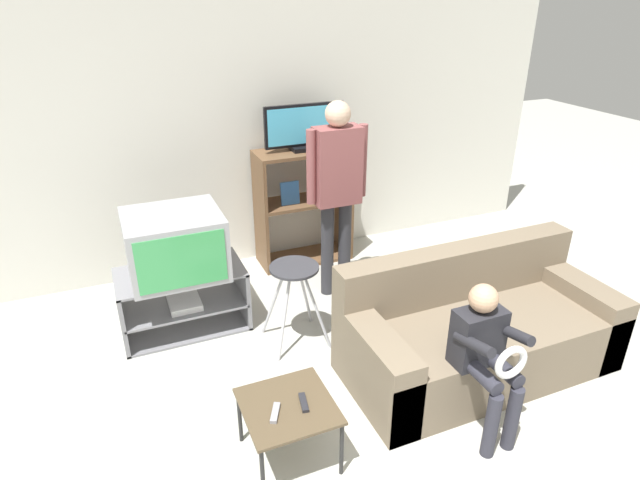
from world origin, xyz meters
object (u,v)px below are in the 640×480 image
snack_table (288,410)px  person_seated_child (486,350)px  television_main (175,244)px  person_standing_adult (337,182)px  remote_control_white (275,413)px  media_shelf (303,206)px  television_flat (305,128)px  folding_stool (294,280)px  tv_stand (183,300)px  remote_control_black (304,403)px  couch (476,331)px

snack_table → person_seated_child: (1.15, -0.22, 0.23)m
television_main → snack_table: bearing=-78.1°
person_standing_adult → remote_control_white: bearing=-123.9°
media_shelf → snack_table: 2.52m
television_main → snack_table: 1.64m
television_flat → person_standing_adult: size_ratio=0.45×
folding_stool → snack_table: size_ratio=1.29×
tv_stand → television_main: size_ratio=1.37×
remote_control_white → tv_stand: bearing=125.6°
television_main → remote_control_white: 1.65m
television_flat → person_standing_adult: (0.01, -0.69, -0.29)m
remote_control_black → folding_stool: bearing=83.5°
folding_stool → television_main: bearing=147.0°
person_standing_adult → television_main: bearing=-177.4°
folding_stool → media_shelf: bearing=65.9°
television_flat → couch: (0.49, -2.03, -1.04)m
television_flat → remote_control_black: television_flat is taller
snack_table → person_standing_adult: person_standing_adult is taller
television_main → folding_stool: television_main is taller
television_main → folding_stool: size_ratio=1.08×
snack_table → remote_control_white: bearing=-155.2°
remote_control_black → remote_control_white: 0.17m
television_main → media_shelf: size_ratio=0.62×
television_main → person_seated_child: 2.31m
television_flat → person_seated_child: television_flat is taller
snack_table → couch: size_ratio=0.26×
folding_stool → remote_control_black: size_ratio=4.50×
television_flat → snack_table: bearing=-113.7°
television_flat → person_seated_child: size_ratio=0.79×
media_shelf → remote_control_white: 2.59m
couch → person_seated_child: person_seated_child is taller
remote_control_white → couch: bearing=38.7°
television_flat → remote_control_white: bearing=-115.1°
tv_stand → person_standing_adult: bearing=2.2°
folding_stool → remote_control_white: (-0.52, -1.10, -0.13)m
media_shelf → remote_control_white: bearing=-114.7°
couch → snack_table: bearing=-169.6°
folding_stool → person_standing_adult: (0.59, 0.56, 0.50)m
television_main → snack_table: (0.33, -1.55, -0.40)m
snack_table → remote_control_white: remote_control_white is taller
folding_stool → couch: size_ratio=0.34×
folding_stool → person_seated_child: 1.47m
tv_stand → snack_table: 1.60m
television_main → television_flat: (1.34, 0.76, 0.58)m
media_shelf → person_standing_adult: person_standing_adult is taller
tv_stand → snack_table: size_ratio=1.92×
remote_control_black → tv_stand: bearing=115.6°
remote_control_white → person_seated_child: bearing=19.1°
tv_stand → television_flat: size_ratio=1.27×
remote_control_black → person_seated_child: person_seated_child is taller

